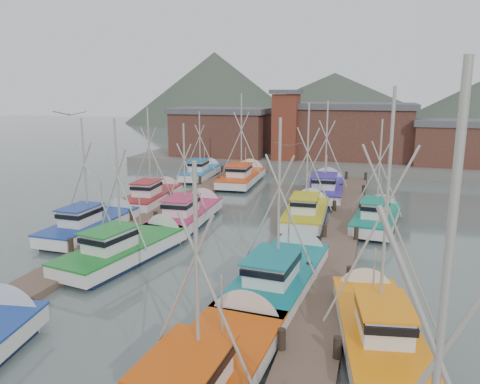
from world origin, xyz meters
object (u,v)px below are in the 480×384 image
(lookout_tower, at_px, (286,124))
(boat_8, at_px, (189,213))
(boat_1, at_px, (209,372))
(boat_4, at_px, (130,248))
(boat_12, at_px, (243,176))

(lookout_tower, height_order, boat_8, lookout_tower)
(lookout_tower, distance_m, boat_1, 45.17)
(boat_1, xyz_separation_m, boat_8, (-8.35, 18.54, -0.00))
(lookout_tower, relative_size, boat_1, 0.83)
(boat_1, height_order, boat_8, boat_1)
(lookout_tower, distance_m, boat_4, 34.63)
(boat_8, xyz_separation_m, boat_12, (-0.29, 15.74, 0.01))
(boat_1, distance_m, boat_8, 20.33)
(boat_4, relative_size, boat_12, 0.93)
(lookout_tower, height_order, boat_4, lookout_tower)
(boat_4, height_order, boat_12, boat_12)
(boat_1, height_order, boat_4, boat_4)
(boat_1, height_order, boat_12, boat_12)
(lookout_tower, bearing_deg, boat_8, -94.97)
(lookout_tower, relative_size, boat_4, 0.87)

